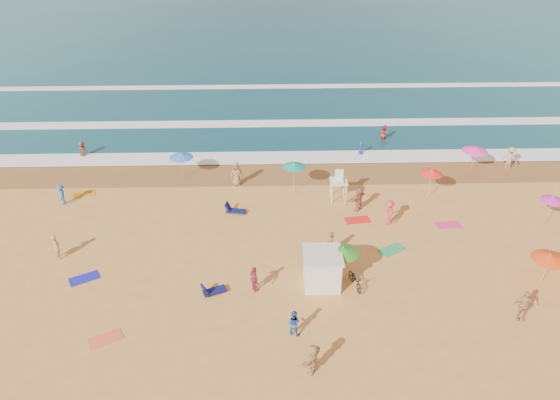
{
  "coord_description": "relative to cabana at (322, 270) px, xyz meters",
  "views": [
    {
      "loc": [
        -0.74,
        -25.22,
        20.67
      ],
      "look_at": [
        0.04,
        6.0,
        1.5
      ],
      "focal_mm": 35.0,
      "sensor_mm": 36.0,
      "label": 1
    }
  ],
  "objects": [
    {
      "name": "ground",
      "position": [
        -2.27,
        0.86,
        -1.0
      ],
      "size": [
        220.0,
        220.0,
        0.0
      ],
      "primitive_type": "plane",
      "color": "gold",
      "rests_on": "ground"
    },
    {
      "name": "wet_sand",
      "position": [
        -2.27,
        13.36,
        -0.99
      ],
      "size": [
        220.0,
        220.0,
        0.0
      ],
      "primitive_type": "plane",
      "color": "olive",
      "rests_on": "ground"
    },
    {
      "name": "surf_foam",
      "position": [
        -2.27,
        22.18,
        -0.9
      ],
      "size": [
        200.0,
        18.7,
        0.05
      ],
      "color": "white",
      "rests_on": "ground"
    },
    {
      "name": "cabana",
      "position": [
        0.0,
        0.0,
        0.0
      ],
      "size": [
        2.0,
        2.0,
        2.0
      ],
      "primitive_type": "cube",
      "color": "white",
      "rests_on": "ground"
    },
    {
      "name": "cabana_roof",
      "position": [
        0.0,
        0.0,
        1.06
      ],
      "size": [
        2.2,
        2.2,
        0.12
      ],
      "primitive_type": "cube",
      "color": "silver",
      "rests_on": "cabana"
    },
    {
      "name": "bicycle",
      "position": [
        1.9,
        -0.3,
        -0.53
      ],
      "size": [
        1.05,
        1.9,
        0.94
      ],
      "primitive_type": "imported",
      "rotation": [
        0.0,
        0.0,
        0.25
      ],
      "color": "black",
      "rests_on": "ground"
    },
    {
      "name": "lifeguard_stand",
      "position": [
        2.0,
        9.24,
        0.05
      ],
      "size": [
        1.2,
        1.2,
        2.1
      ],
      "primitive_type": null,
      "color": "white",
      "rests_on": "ground"
    },
    {
      "name": "beach_umbrellas",
      "position": [
        -1.13,
        1.34,
        1.08
      ],
      "size": [
        54.3,
        27.43,
        0.77
      ],
      "color": "#CF2EA3",
      "rests_on": "ground"
    },
    {
      "name": "loungers",
      "position": [
        3.73,
        -4.01,
        -0.83
      ],
      "size": [
        40.28,
        23.07,
        0.34
      ],
      "color": "#0F154D",
      "rests_on": "ground"
    },
    {
      "name": "towels",
      "position": [
        -5.08,
        -1.39,
        -0.98
      ],
      "size": [
        37.42,
        24.67,
        0.03
      ],
      "color": "#C94E19",
      "rests_on": "ground"
    },
    {
      "name": "beachgoers",
      "position": [
        -1.99,
        4.5,
        -0.16
      ],
      "size": [
        37.06,
        28.15,
        2.13
      ],
      "color": "tan",
      "rests_on": "ground"
    }
  ]
}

